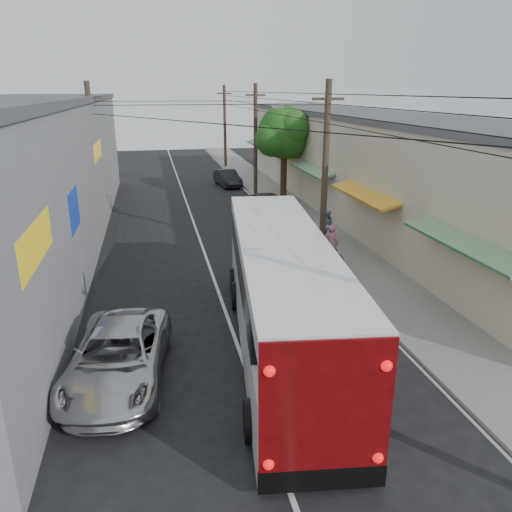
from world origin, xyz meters
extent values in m
plane|color=black|center=(0.00, 0.00, 0.00)|extent=(120.00, 120.00, 0.00)
cube|color=slate|center=(6.50, 20.00, 0.06)|extent=(3.00, 80.00, 0.12)
cube|color=beige|center=(11.00, 22.00, 3.00)|extent=(6.00, 40.00, 6.00)
cube|color=#4C4C51|center=(11.00, 22.00, 6.10)|extent=(6.20, 40.00, 0.30)
cube|color=#176923|center=(7.70, 6.00, 2.90)|extent=(1.39, 6.00, 0.46)
cube|color=orange|center=(7.70, 14.00, 2.90)|extent=(1.39, 6.00, 0.46)
cube|color=#176923|center=(7.70, 22.00, 2.90)|extent=(1.39, 6.00, 0.46)
cube|color=orange|center=(7.70, 30.00, 2.90)|extent=(1.39, 6.00, 0.46)
cube|color=#176923|center=(7.70, 38.00, 2.90)|extent=(1.39, 6.00, 0.46)
cube|color=gray|center=(-8.50, 18.00, 3.50)|extent=(7.00, 36.00, 7.00)
cube|color=#4C4C51|center=(-8.50, 18.00, 7.10)|extent=(7.20, 36.00, 0.30)
cube|color=yellow|center=(-5.05, 4.00, 4.20)|extent=(0.12, 3.50, 1.00)
cube|color=#1433A5|center=(-5.05, 10.00, 3.60)|extent=(0.12, 2.20, 1.40)
cube|color=yellow|center=(-5.05, 20.00, 4.50)|extent=(0.12, 4.00, 0.90)
cylinder|color=#473828|center=(5.20, 13.00, 4.00)|extent=(0.28, 0.28, 8.00)
cube|color=#473828|center=(5.20, 13.00, 7.20)|extent=(1.40, 0.12, 0.12)
cylinder|color=#473828|center=(5.20, 28.00, 4.00)|extent=(0.28, 0.28, 8.00)
cube|color=#473828|center=(5.20, 28.00, 7.20)|extent=(1.40, 0.12, 0.12)
cylinder|color=#473828|center=(5.20, 43.00, 4.00)|extent=(0.28, 0.28, 8.00)
cube|color=#473828|center=(5.20, 43.00, 7.20)|extent=(1.40, 0.12, 0.12)
cylinder|color=#473828|center=(-5.20, 20.00, 4.00)|extent=(0.28, 0.28, 8.00)
cube|color=#473828|center=(-5.20, 20.00, 7.20)|extent=(1.40, 0.12, 0.12)
cylinder|color=#59595E|center=(4.10, 13.00, 7.00)|extent=(2.20, 0.10, 0.10)
cube|color=#59595E|center=(3.00, 13.00, 6.90)|extent=(0.50, 0.18, 0.12)
cylinder|color=#3F2B19|center=(6.80, 26.00, 2.00)|extent=(0.44, 0.44, 4.00)
sphere|color=#1B5416|center=(6.80, 26.00, 4.80)|extent=(3.60, 3.60, 3.60)
sphere|color=#1B5416|center=(7.80, 26.60, 4.20)|extent=(2.60, 2.60, 2.60)
sphere|color=#1B5416|center=(5.90, 25.60, 4.40)|extent=(2.40, 2.40, 2.40)
sphere|color=#1B5416|center=(7.20, 25.00, 5.20)|extent=(2.20, 2.20, 2.20)
sphere|color=#1B5416|center=(6.50, 26.90, 5.00)|extent=(2.00, 2.00, 2.00)
cube|color=white|center=(1.30, 5.45, 1.15)|extent=(3.95, 12.23, 1.90)
cube|color=black|center=(1.36, 5.94, 2.55)|extent=(3.72, 10.25, 1.00)
cube|color=white|center=(1.30, 5.45, 3.25)|extent=(3.95, 12.23, 0.50)
cube|color=#65090B|center=(0.57, -0.54, 2.00)|extent=(2.47, 0.38, 2.90)
cube|color=black|center=(0.57, -0.54, 0.45)|extent=(2.50, 0.40, 0.50)
sphere|color=red|center=(-0.48, -0.44, 0.90)|extent=(0.22, 0.22, 0.22)
sphere|color=red|center=(1.61, -0.70, 0.90)|extent=(0.22, 0.22, 0.22)
sphere|color=red|center=(-0.48, -0.44, 2.90)|extent=(0.22, 0.22, 0.22)
sphere|color=red|center=(1.61, -0.70, 2.90)|extent=(0.22, 0.22, 0.22)
cylinder|color=black|center=(-0.45, 1.42, 0.50)|extent=(0.42, 1.03, 1.00)
cylinder|color=black|center=(2.03, 1.12, 0.50)|extent=(0.42, 1.03, 1.00)
cylinder|color=black|center=(0.42, 8.58, 0.50)|extent=(0.42, 1.03, 1.00)
cylinder|color=black|center=(2.91, 8.28, 0.50)|extent=(0.42, 1.03, 1.00)
cylinder|color=black|center=(0.61, 10.07, 0.50)|extent=(0.42, 1.03, 1.00)
cylinder|color=black|center=(3.09, 9.77, 0.50)|extent=(0.42, 1.03, 1.00)
imported|color=silver|center=(-3.48, 4.52, 0.74)|extent=(3.14, 5.62, 1.49)
imported|color=#96959C|center=(4.60, 13.04, 0.73)|extent=(2.16, 5.06, 1.45)
imported|color=#242428|center=(4.60, 20.91, 0.81)|extent=(2.57, 5.00, 1.63)
imported|color=black|center=(3.80, 32.57, 0.66)|extent=(1.95, 4.19, 1.33)
imported|color=#C26692|center=(5.40, 12.36, 1.00)|extent=(0.75, 0.62, 1.75)
imported|color=#7F9CB9|center=(6.54, 16.09, 0.87)|extent=(0.85, 0.73, 1.49)
camera|label=1|loc=(-2.28, -7.87, 7.58)|focal=35.00mm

